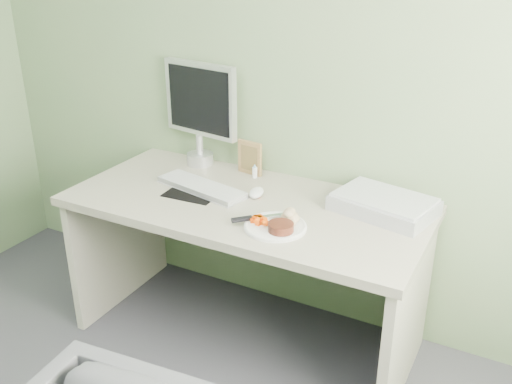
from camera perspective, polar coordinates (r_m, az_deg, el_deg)
The scene contains 14 objects.
wall_back at distance 2.66m, azimuth 2.88°, elevation 14.34°, with size 3.50×3.50×0.00m, color gray.
desk at distance 2.61m, azimuth -1.01°, elevation -4.58°, with size 1.60×0.75×0.73m.
plate at distance 2.29m, azimuth 1.95°, elevation -3.49°, with size 0.25×0.25×0.01m, color white.
steak at distance 2.24m, azimuth 2.50°, elevation -3.53°, with size 0.10×0.10×0.03m, color black.
potato_pile at distance 2.31m, azimuth 3.33°, elevation -2.34°, with size 0.10×0.07×0.05m, color tan.
carrot_heap at distance 2.29m, azimuth 0.34°, elevation -2.75°, with size 0.07×0.06×0.04m, color #FD5105.
steak_knife at distance 2.32m, azimuth -0.58°, elevation -2.64°, with size 0.17×0.17×0.02m.
mousepad at distance 2.63m, azimuth -6.18°, elevation 0.01°, with size 0.24×0.21×0.00m, color black.
keyboard at distance 2.65m, azimuth -5.48°, elevation 0.55°, with size 0.46×0.13×0.02m, color white.
computer_mouse at distance 2.56m, azimuth 0.04°, elevation -0.07°, with size 0.06×0.11×0.04m, color white.
photo_frame at distance 2.80m, azimuth -0.62°, elevation 3.45°, with size 0.13×0.02×0.17m, color #A4754C.
eyedrop_bottle at distance 2.77m, azimuth -0.12°, elevation 2.07°, with size 0.02×0.02×0.07m.
scanner at distance 2.47m, azimuth 12.65°, elevation -1.31°, with size 0.41×0.27×0.06m, color #B0B2B7.
monitor at distance 2.89m, azimuth -5.61°, elevation 8.36°, with size 0.43×0.14×0.52m.
Camera 1 is at (1.11, -0.38, 1.79)m, focal length 40.00 mm.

